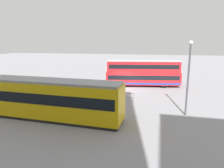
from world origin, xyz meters
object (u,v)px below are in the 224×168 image
tram_yellow (52,99)px  info_sign (70,86)px  pedestrian_crossing (109,98)px  street_lamp (189,73)px  double_decker_bus (143,73)px  pedestrian_near_railing (94,91)px

tram_yellow → info_sign: bearing=-81.3°
pedestrian_crossing → info_sign: size_ratio=0.72×
info_sign → street_lamp: size_ratio=0.36×
tram_yellow → info_sign: (0.86, -5.65, -0.11)m
double_decker_bus → info_sign: 12.12m
tram_yellow → pedestrian_near_railing: (-1.81, -6.28, -0.79)m
pedestrian_near_railing → pedestrian_crossing: 3.46m
double_decker_bus → street_lamp: bearing=112.4°
double_decker_bus → street_lamp: (-4.79, 11.65, 1.95)m
info_sign → street_lamp: 12.90m
pedestrian_near_railing → street_lamp: 10.66m
pedestrian_near_railing → double_decker_bus: bearing=-119.9°
info_sign → street_lamp: bearing=169.6°
tram_yellow → pedestrian_near_railing: bearing=-106.1°
pedestrian_near_railing → info_sign: info_sign is taller
tram_yellow → street_lamp: 12.30m
double_decker_bus → pedestrian_near_railing: double_decker_bus is taller
street_lamp → double_decker_bus: bearing=-67.6°
pedestrian_near_railing → info_sign: bearing=13.3°
double_decker_bus → tram_yellow: bearing=65.5°
pedestrian_crossing → info_sign: (5.10, -1.84, 0.68)m
pedestrian_near_railing → pedestrian_crossing: bearing=134.5°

